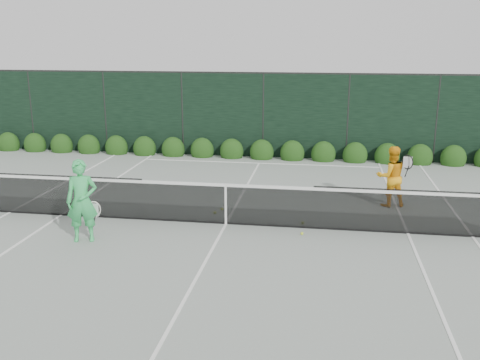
# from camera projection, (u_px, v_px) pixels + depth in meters

# --- Properties ---
(ground) EXTENTS (80.00, 80.00, 0.00)m
(ground) POSITION_uv_depth(u_px,v_px,m) (226.00, 224.00, 12.49)
(ground) COLOR gray
(ground) RESTS_ON ground
(tennis_net) EXTENTS (12.90, 0.10, 1.07)m
(tennis_net) POSITION_uv_depth(u_px,v_px,m) (225.00, 202.00, 12.36)
(tennis_net) COLOR black
(tennis_net) RESTS_ON ground
(player_woman) EXTENTS (0.74, 0.60, 1.77)m
(player_woman) POSITION_uv_depth(u_px,v_px,m) (82.00, 201.00, 11.26)
(player_woman) COLOR #39C565
(player_woman) RESTS_ON ground
(player_man) EXTENTS (0.92, 0.76, 1.57)m
(player_man) POSITION_uv_depth(u_px,v_px,m) (391.00, 176.00, 13.67)
(player_man) COLOR #FFAC15
(player_man) RESTS_ON ground
(court_lines) EXTENTS (11.03, 23.83, 0.01)m
(court_lines) POSITION_uv_depth(u_px,v_px,m) (226.00, 224.00, 12.49)
(court_lines) COLOR white
(court_lines) RESTS_ON ground
(windscreen_fence) EXTENTS (32.00, 21.07, 3.06)m
(windscreen_fence) POSITION_uv_depth(u_px,v_px,m) (198.00, 194.00, 9.51)
(windscreen_fence) COLOR black
(windscreen_fence) RESTS_ON ground
(hedge_row) EXTENTS (31.66, 0.65, 0.94)m
(hedge_row) POSITION_uv_depth(u_px,v_px,m) (262.00, 152.00, 19.26)
(hedge_row) COLOR #163A10
(hedge_row) RESTS_ON ground
(tennis_balls) EXTENTS (2.26, 1.51, 0.07)m
(tennis_balls) POSITION_uv_depth(u_px,v_px,m) (258.00, 219.00, 12.73)
(tennis_balls) COLOR #C0D72F
(tennis_balls) RESTS_ON ground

